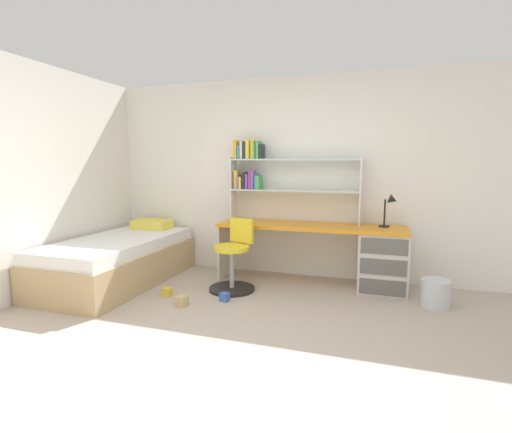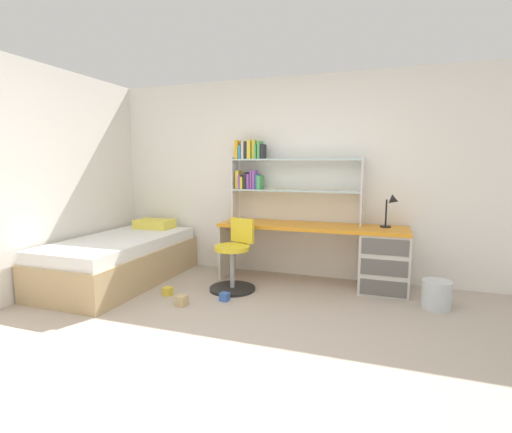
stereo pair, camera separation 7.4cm
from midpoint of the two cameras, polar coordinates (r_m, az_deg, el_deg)
name	(u,v)px [view 1 (the left image)]	position (r m, az deg, el deg)	size (l,w,h in m)	color
ground_plane	(231,359)	(2.99, -4.50, -20.70)	(6.00, 5.54, 0.02)	#B2A393
room_shell	(168,180)	(4.25, -13.68, 5.37)	(6.00, 5.54, 2.50)	white
desk	(361,254)	(4.50, 15.14, -5.43)	(2.20, 0.57, 0.71)	orange
bookshelf_hutch	(271,172)	(4.74, 1.90, 6.68)	(1.62, 0.22, 1.01)	silver
desk_lamp	(391,205)	(4.48, 19.26, 1.62)	(0.20, 0.16, 0.38)	black
swivel_chair	(234,262)	(4.32, -3.92, -6.88)	(0.52, 0.52, 0.80)	black
bed_platform	(119,260)	(4.89, -20.43, -6.20)	(1.02, 1.98, 0.67)	tan
waste_bin	(435,293)	(4.23, 25.03, -10.47)	(0.28, 0.28, 0.28)	silver
toy_block_yellow_0	(167,292)	(4.30, -13.76, -11.01)	(0.09, 0.09, 0.09)	gold
toy_block_blue_1	(225,297)	(4.05, -5.30, -12.02)	(0.09, 0.09, 0.09)	#3860B7
toy_block_natural_2	(182,301)	(3.97, -11.70, -12.42)	(0.10, 0.10, 0.10)	tan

